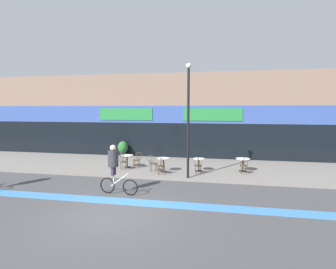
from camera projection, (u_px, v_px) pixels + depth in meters
The scene contains 17 objects.
ground_plane at pixel (111, 215), 8.66m from camera, with size 120.00×120.00×0.00m, color #424244.
sidewalk_slab at pixel (159, 166), 15.74m from camera, with size 40.00×5.50×0.12m, color slate.
storefront_facade at pixel (173, 116), 20.06m from camera, with size 40.00×4.06×5.96m.
bike_lane_stripe at pixel (125, 201), 9.95m from camera, with size 36.00×0.70×0.01m, color #3D7AB7.
bistro_table_0 at pixel (127, 159), 15.16m from camera, with size 0.73×0.73×0.71m.
bistro_table_1 at pixel (163, 162), 14.09m from camera, with size 0.66×0.66×0.76m.
bistro_table_2 at pixel (199, 162), 14.22m from camera, with size 0.64×0.64×0.70m.
bistro_table_3 at pixel (243, 162), 14.21m from camera, with size 0.76×0.76×0.70m.
cafe_chair_0_near at pixel (123, 161), 14.55m from camera, with size 0.43×0.59×0.90m.
cafe_chair_0_side at pixel (137, 159), 15.05m from camera, with size 0.58×0.42×0.90m.
cafe_chair_1_near at pixel (161, 165), 13.48m from camera, with size 0.44×0.59×0.90m.
cafe_chair_1_side at pixel (152, 162), 14.21m from camera, with size 0.58×0.40×0.90m.
cafe_chair_2_near at pixel (198, 164), 13.61m from camera, with size 0.43×0.59×0.90m.
cafe_chair_3_near at pixel (244, 164), 13.59m from camera, with size 0.44×0.59×0.90m.
planter_pot at pixel (123, 148), 18.46m from camera, with size 0.71×0.71×1.11m.
lamp_post at pixel (188, 113), 12.60m from camera, with size 0.26×0.26×5.55m.
cyclist_1 at pixel (115, 166), 10.73m from camera, with size 1.69×0.52×2.05m.
Camera 1 is at (3.43, -7.85, 3.52)m, focal length 28.00 mm.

